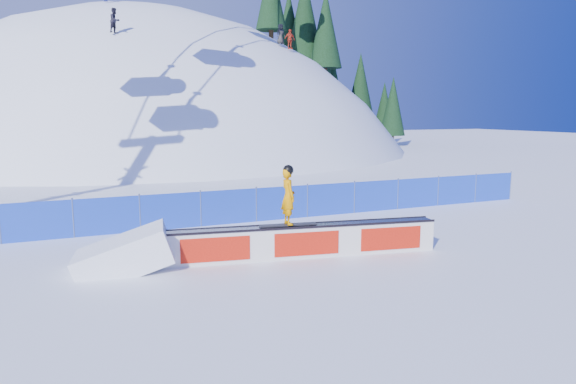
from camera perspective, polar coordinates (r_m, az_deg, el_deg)
name	(u,v)px	position (r m, az deg, el deg)	size (l,w,h in m)	color
ground	(343,249)	(14.73, 6.14, -6.35)	(160.00, 160.00, 0.00)	white
snow_hill	(150,316)	(59.02, -15.08, -13.17)	(64.00, 64.00, 64.00)	white
treeline	(348,60)	(60.73, 6.71, 14.33)	(20.49, 11.92, 19.57)	#352415
safety_fence	(282,203)	(18.56, -0.63, -1.22)	(22.05, 0.05, 1.30)	#193EBE
rail_box	(305,241)	(13.83, 1.85, -5.44)	(7.38, 1.72, 0.89)	silver
snow_ramp	(125,269)	(13.51, -17.63, -8.15)	(2.26, 1.51, 0.85)	white
snowboarder	(288,196)	(13.46, 0.02, -0.43)	(1.57, 0.55, 1.61)	black
distant_skiers	(186,17)	(44.26, -11.28, 18.51)	(15.47, 10.67, 5.55)	black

